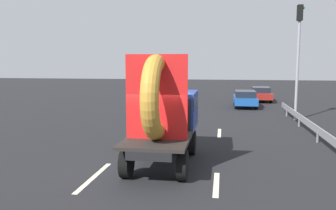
% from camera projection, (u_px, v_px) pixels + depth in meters
% --- Properties ---
extents(ground_plane, '(120.00, 120.00, 0.00)m').
position_uv_depth(ground_plane, '(151.00, 165.00, 11.79)').
color(ground_plane, black).
extents(flatbed_truck, '(2.02, 4.96, 3.71)m').
position_uv_depth(flatbed_truck, '(165.00, 112.00, 12.10)').
color(flatbed_truck, black).
rests_on(flatbed_truck, ground_plane).
extents(distant_sedan, '(1.69, 3.95, 1.29)m').
position_uv_depth(distant_sedan, '(245.00, 98.00, 27.00)').
color(distant_sedan, black).
rests_on(distant_sedan, ground_plane).
extents(traffic_light, '(0.42, 0.36, 6.80)m').
position_uv_depth(traffic_light, '(298.00, 47.00, 20.44)').
color(traffic_light, gray).
rests_on(traffic_light, ground_plane).
extents(guardrail, '(0.10, 15.02, 0.71)m').
position_uv_depth(guardrail, '(308.00, 123.00, 16.87)').
color(guardrail, gray).
rests_on(guardrail, ground_plane).
extents(lane_dash_left_near, '(0.16, 2.83, 0.01)m').
position_uv_depth(lane_dash_left_near, '(94.00, 177.00, 10.53)').
color(lane_dash_left_near, beige).
rests_on(lane_dash_left_near, ground_plane).
extents(lane_dash_left_far, '(0.16, 2.68, 0.01)m').
position_uv_depth(lane_dash_left_far, '(149.00, 128.00, 18.31)').
color(lane_dash_left_far, beige).
rests_on(lane_dash_left_far, ground_plane).
extents(lane_dash_right_near, '(0.16, 2.06, 0.01)m').
position_uv_depth(lane_dash_right_near, '(216.00, 184.00, 9.92)').
color(lane_dash_right_near, beige).
rests_on(lane_dash_right_near, ground_plane).
extents(lane_dash_right_far, '(0.16, 2.17, 0.01)m').
position_uv_depth(lane_dash_right_far, '(219.00, 133.00, 17.11)').
color(lane_dash_right_far, beige).
rests_on(lane_dash_right_far, ground_plane).
extents(oncoming_car, '(1.68, 3.91, 1.28)m').
position_uv_depth(oncoming_car, '(261.00, 94.00, 31.13)').
color(oncoming_car, black).
rests_on(oncoming_car, ground_plane).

